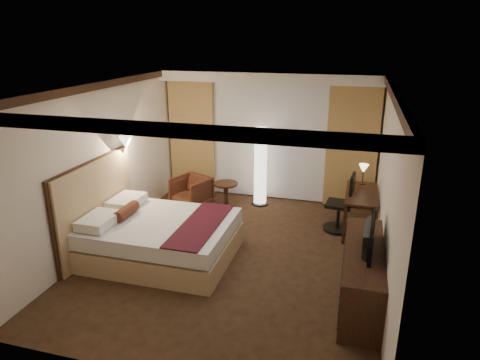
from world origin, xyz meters
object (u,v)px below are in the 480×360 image
(floor_lamp, at_px, (261,167))
(television, at_px, (364,228))
(desk, at_px, (360,212))
(office_chair, at_px, (339,202))
(bed, at_px, (162,238))
(dresser, at_px, (362,274))
(side_table, at_px, (226,195))
(armchair, at_px, (191,190))

(floor_lamp, distance_m, television, 3.62)
(desk, bearing_deg, television, -89.48)
(desk, bearing_deg, office_chair, -172.40)
(bed, bearing_deg, dresser, -6.68)
(floor_lamp, xyz_separation_m, office_chair, (1.65, -0.85, -0.28))
(desk, distance_m, dresser, 2.18)
(desk, relative_size, dresser, 0.63)
(bed, relative_size, side_table, 4.09)
(office_chair, relative_size, television, 1.12)
(bed, xyz_separation_m, floor_lamp, (1.00, 2.62, 0.50))
(armchair, height_order, floor_lamp, floor_lamp)
(side_table, relative_size, television, 0.56)
(armchair, xyz_separation_m, dresser, (3.42, -2.49, 0.04))
(dresser, relative_size, television, 2.03)
(side_table, bearing_deg, dresser, -43.80)
(armchair, xyz_separation_m, floor_lamp, (1.34, 0.49, 0.48))
(bed, xyz_separation_m, television, (3.05, -0.36, 0.73))
(armchair, bearing_deg, office_chair, 16.82)
(side_table, height_order, television, television)
(office_chair, bearing_deg, bed, -140.51)
(side_table, relative_size, office_chair, 0.50)
(desk, bearing_deg, armchair, 174.84)
(side_table, bearing_deg, armchair, -171.57)
(side_table, distance_m, office_chair, 2.34)
(side_table, relative_size, dresser, 0.27)
(floor_lamp, bearing_deg, bed, -110.94)
(armchair, distance_m, television, 4.26)
(office_chair, bearing_deg, dresser, -72.99)
(armchair, height_order, desk, desk)
(dresser, bearing_deg, desk, 91.31)
(television, bearing_deg, dresser, -86.80)
(armchair, height_order, office_chair, office_chair)
(desk, relative_size, television, 1.28)
(armchair, xyz_separation_m, office_chair, (3.00, -0.35, 0.20))
(dresser, xyz_separation_m, television, (-0.03, -0.00, 0.67))
(side_table, distance_m, desk, 2.69)
(dresser, bearing_deg, television, -180.00)
(desk, bearing_deg, bed, -148.96)
(armchair, height_order, television, television)
(side_table, xyz_separation_m, dresser, (2.70, -2.59, 0.11))
(side_table, distance_m, television, 3.81)
(armchair, bearing_deg, floor_lamp, 43.72)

